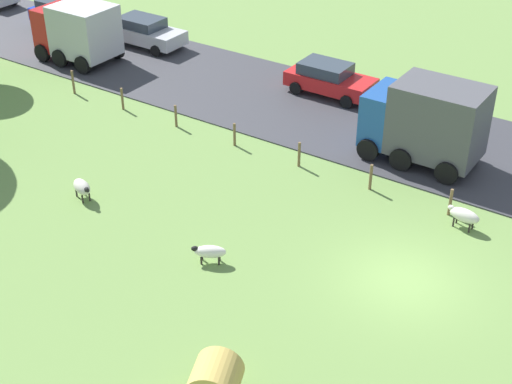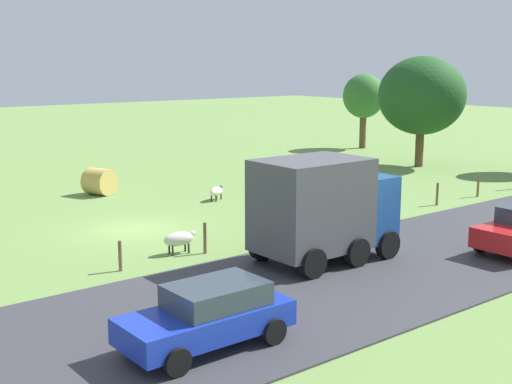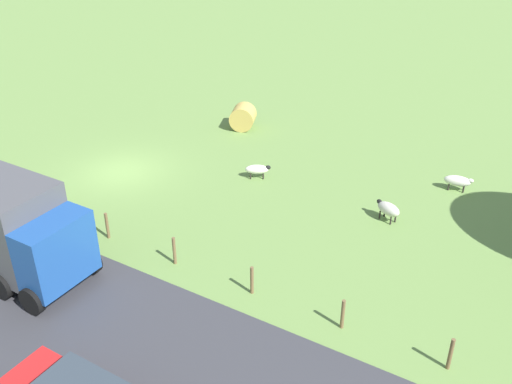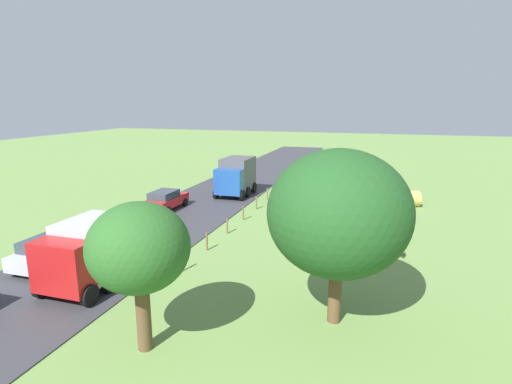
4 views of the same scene
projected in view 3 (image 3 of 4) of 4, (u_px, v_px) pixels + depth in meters
The scene contains 13 objects.
ground_plane at pixel (122, 172), 27.38m from camera, with size 160.00×160.00×0.00m, color #6B8E47.
sheep_0 at pixel (388, 209), 23.21m from camera, with size 0.88×1.21×0.81m.
sheep_1 at pixel (47, 194), 24.29m from camera, with size 0.60×1.27×0.79m.
sheep_2 at pixel (458, 181), 25.53m from camera, with size 0.68×1.32×0.72m.
sheep_3 at pixel (257, 169), 26.60m from camera, with size 0.94×1.19×0.67m.
hay_bale_0 at pixel (243, 117), 31.88m from camera, with size 1.37×1.37×1.29m, color tan.
fence_post_1 at pixel (49, 204), 23.54m from camera, with size 0.12×0.12×1.12m, color brown.
fence_post_2 at pixel (107, 226), 22.05m from camera, with size 0.12×0.12×1.12m, color brown.
fence_post_3 at pixel (174, 251), 20.55m from camera, with size 0.12×0.12×1.12m, color brown.
fence_post_4 at pixel (252, 280), 19.07m from camera, with size 0.12×0.12×1.07m, color brown.
fence_post_5 at pixel (343, 314), 17.58m from camera, with size 0.12×0.12×1.07m, color brown.
fence_post_6 at pixel (450, 354), 16.07m from camera, with size 0.12×0.12×1.10m, color brown.
truck_1 at pixel (16, 230), 19.28m from camera, with size 2.82×4.83×3.50m.
Camera 3 is at (17.62, 18.16, 12.35)m, focal length 39.66 mm.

